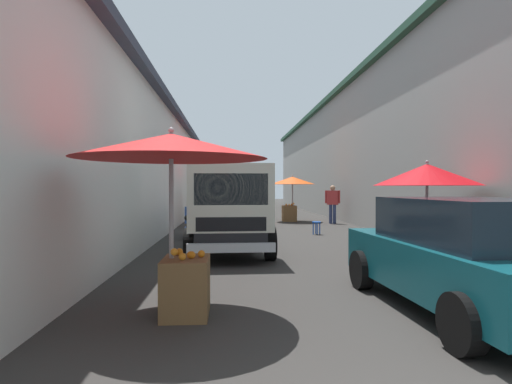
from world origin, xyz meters
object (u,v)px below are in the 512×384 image
Objects in this scene: fruit_stall_far_left at (224,186)px; plastic_stool at (317,225)px; hatchback_car at (465,254)px; fruit_stall_near_left at (173,167)px; fruit_stall_far_right at (292,186)px; vendor_by_crates at (333,201)px; parked_scooter at (189,223)px; delivery_truck at (229,211)px; fruit_stall_near_right at (428,185)px.

fruit_stall_far_left reaches higher than plastic_stool.
fruit_stall_near_left is at bearing 88.54° from hatchback_car.
fruit_stall_far_left is 5.37× the size of plastic_stool.
plastic_stool is at bearing -179.87° from fruit_stall_far_right.
vendor_by_crates reaches higher than parked_scooter.
plastic_stool is at bearing -34.32° from delivery_truck.
parked_scooter is at bearing 18.48° from delivery_truck.
fruit_stall_near_right reaches higher than parked_scooter.
hatchback_car is (-14.58, -0.06, -0.92)m from fruit_stall_far_right.
plastic_stool is (4.31, -2.95, -0.71)m from delivery_truck.
hatchback_car is at bearing 161.42° from fruit_stall_near_right.
fruit_stall_far_left is 0.59× the size of hatchback_car.
fruit_stall_near_right is at bearing -107.89° from delivery_truck.
hatchback_car is at bearing -165.86° from fruit_stall_far_left.
fruit_stall_far_left is 1.38× the size of vendor_by_crates.
hatchback_car is 9.00m from plastic_stool.
hatchback_car is (-3.34, 1.12, -0.90)m from fruit_stall_near_right.
fruit_stall_near_left is at bearing 124.09° from fruit_stall_near_right.
fruit_stall_near_right is 9.99m from vendor_by_crates.
delivery_truck reaches higher than plastic_stool.
fruit_stall_near_left reaches higher than fruit_stall_far_left.
fruit_stall_far_right reaches higher than fruit_stall_near_right.
fruit_stall_far_right is 1.29× the size of vendor_by_crates.
hatchback_car is at bearing -179.68° from plastic_stool.
hatchback_car is (-0.09, -3.68, -1.10)m from fruit_stall_near_left.
hatchback_car is at bearing -179.76° from fruit_stall_far_right.
fruit_stall_near_left is 1.09× the size of fruit_stall_far_right.
fruit_stall_far_right is at bearing -16.50° from delivery_truck.
plastic_stool is (8.90, -3.63, -1.51)m from fruit_stall_near_left.
fruit_stall_far_left is 8.14m from delivery_truck.
fruit_stall_far_right reaches higher than vendor_by_crates.
delivery_truck is 2.94× the size of vendor_by_crates.
fruit_stall_near_left is 1.41× the size of parked_scooter.
fruit_stall_near_left is 0.48× the size of delivery_truck.
fruit_stall_near_left reaches higher than hatchback_car.
fruit_stall_near_right is at bearing -55.91° from fruit_stall_near_left.
parked_scooter is at bearing 4.13° from fruit_stall_near_left.
plastic_stool is at bearing 159.54° from vendor_by_crates.
delivery_truck is at bearing 72.11° from fruit_stall_near_right.
fruit_stall_near_left is (-12.69, 0.46, 0.20)m from fruit_stall_far_left.
fruit_stall_far_left is 4.85m from vendor_by_crates.
fruit_stall_far_left reaches higher than vendor_by_crates.
fruit_stall_near_left is 5.48× the size of plastic_stool.
hatchback_car is 5.56m from delivery_truck.
fruit_stall_far_left is 3.63m from fruit_stall_far_right.
hatchback_car is at bearing -91.46° from fruit_stall_near_left.
fruit_stall_far_right is at bearing 0.24° from hatchback_car.
fruit_stall_far_left reaches higher than fruit_stall_near_right.
vendor_by_crates is at bearing -83.85° from fruit_stall_far_left.
plastic_stool is (0.44, -4.24, -0.12)m from parked_scooter.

